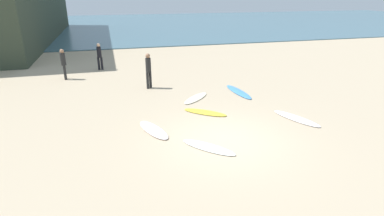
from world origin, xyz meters
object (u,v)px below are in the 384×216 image
surfboard_5 (153,130)px  beachgoer_mid (148,69)px  beachgoer_near (63,63)px  surfboard_3 (196,98)px  surfboard_4 (239,92)px  beachgoer_far (99,55)px  surfboard_0 (205,112)px  surfboard_2 (296,118)px  surfboard_1 (208,147)px

surfboard_5 → beachgoer_mid: size_ratio=1.04×
surfboard_5 → beachgoer_near: (-3.96, 8.33, 0.95)m
surfboard_3 → beachgoer_near: (-6.44, 5.24, 0.96)m
surfboard_4 → beachgoer_mid: beachgoer_mid is taller
surfboard_3 → beachgoer_far: (-4.49, 7.14, 0.92)m
surfboard_0 → surfboard_4: surfboard_4 is taller
surfboard_0 → beachgoer_far: size_ratio=1.12×
surfboard_0 → surfboard_2: size_ratio=0.89×
beachgoer_far → surfboard_5: bearing=-71.7°
surfboard_3 → surfboard_5: bearing=-84.5°
surfboard_0 → surfboard_1: 3.10m
surfboard_0 → surfboard_4: bearing=170.7°
surfboard_1 → surfboard_3: same height
surfboard_3 → surfboard_4: surfboard_4 is taller
beachgoer_near → beachgoer_far: size_ratio=1.04×
surfboard_1 → surfboard_2: (4.19, 1.42, 0.00)m
surfboard_1 → beachgoer_far: 12.59m
surfboard_0 → surfboard_5: surfboard_5 is taller
surfboard_2 → beachgoer_far: size_ratio=1.27×
surfboard_3 → surfboard_4: size_ratio=0.80×
surfboard_1 → surfboard_4: 6.19m
surfboard_1 → surfboard_4: (3.29, 5.25, 0.01)m
surfboard_1 → surfboard_3: bearing=-143.5°
surfboard_2 → surfboard_4: bearing=81.0°
surfboard_0 → surfboard_2: (3.38, -1.57, -0.00)m
surfboard_0 → surfboard_2: surfboard_0 is taller
surfboard_2 → surfboard_0: bearing=132.8°
surfboard_1 → surfboard_5: bearing=-91.9°
surfboard_0 → beachgoer_mid: bearing=-117.8°
surfboard_2 → beachgoer_near: 13.08m
surfboard_3 → beachgoer_near: bearing=-174.8°
surfboard_2 → beachgoer_mid: 7.81m
surfboard_0 → surfboard_4: 3.35m
surfboard_4 → beachgoer_near: beachgoer_near is taller
surfboard_1 → beachgoer_mid: size_ratio=1.06×
surfboard_3 → beachgoer_mid: 3.15m
surfboard_0 → beachgoer_mid: (-1.83, 4.15, 1.01)m
surfboard_0 → beachgoer_near: size_ratio=1.08×
surfboard_2 → beachgoer_far: 13.18m
surfboard_2 → beachgoer_far: beachgoer_far is taller
surfboard_0 → surfboard_3: size_ratio=0.98×
beachgoer_far → surfboard_2: bearing=-46.6°
surfboard_5 → beachgoer_far: (-2.00, 10.23, 0.91)m
surfboard_5 → beachgoer_near: 9.27m
surfboard_5 → beachgoer_far: bearing=81.4°
surfboard_4 → surfboard_0: bearing=-143.1°
surfboard_2 → surfboard_3: surfboard_2 is taller
surfboard_4 → beachgoer_far: beachgoer_far is taller
surfboard_1 → beachgoer_near: 11.58m
surfboard_1 → surfboard_5: surfboard_5 is taller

